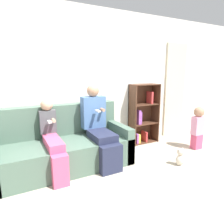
{
  "coord_description": "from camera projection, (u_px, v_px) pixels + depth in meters",
  "views": [
    {
      "loc": [
        -0.95,
        -2.38,
        1.47
      ],
      "look_at": [
        0.63,
        0.59,
        0.77
      ],
      "focal_mm": 32.0,
      "sensor_mm": 36.0,
      "label": 1
    }
  ],
  "objects": [
    {
      "name": "back_wall",
      "position": [
        68.0,
        82.0,
        3.41
      ],
      "size": [
        10.0,
        0.06,
        2.55
      ],
      "color": "silver",
      "rests_on": "ground_plane"
    },
    {
      "name": "ground_plane",
      "position": [
        92.0,
        178.0,
        2.8
      ],
      "size": [
        14.0,
        14.0,
        0.0
      ],
      "primitive_type": "plane",
      "color": "#B2A893"
    },
    {
      "name": "curtain_panel",
      "position": [
        175.0,
        91.0,
        4.54
      ],
      "size": [
        0.56,
        0.04,
        2.06
      ],
      "color": "beige",
      "rests_on": "ground_plane"
    },
    {
      "name": "adult_seated",
      "position": [
        99.0,
        124.0,
        3.18
      ],
      "size": [
        0.39,
        0.8,
        1.25
      ],
      "color": "#232842",
      "rests_on": "ground_plane"
    },
    {
      "name": "child_seated",
      "position": [
        53.0,
        138.0,
        2.82
      ],
      "size": [
        0.24,
        0.82,
        1.06
      ],
      "color": "#DB4C75",
      "rests_on": "ground_plane"
    },
    {
      "name": "couch",
      "position": [
        64.0,
        147.0,
        3.1
      ],
      "size": [
        2.0,
        0.88,
        0.93
      ],
      "color": "#4C6656",
      "rests_on": "ground_plane"
    },
    {
      "name": "bookshelf",
      "position": [
        142.0,
        116.0,
        4.11
      ],
      "size": [
        0.6,
        0.28,
        1.21
      ],
      "color": "#4C2D1E",
      "rests_on": "ground_plane"
    },
    {
      "name": "toddler_standing",
      "position": [
        198.0,
        126.0,
        3.76
      ],
      "size": [
        0.23,
        0.19,
        0.81
      ],
      "color": "#DB4C75",
      "rests_on": "ground_plane"
    },
    {
      "name": "teddy_bear",
      "position": [
        180.0,
        157.0,
        3.14
      ],
      "size": [
        0.14,
        0.12,
        0.29
      ],
      "color": "beige",
      "rests_on": "ground_plane"
    }
  ]
}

